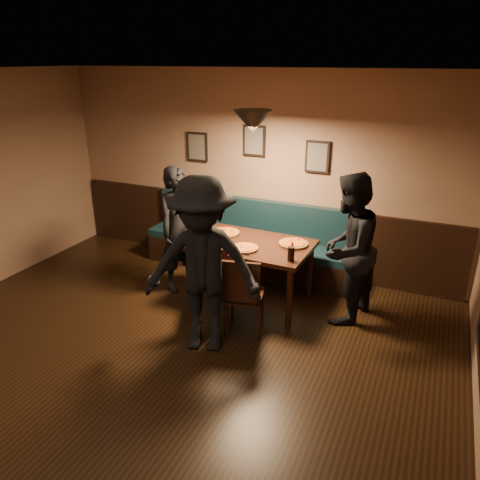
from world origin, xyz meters
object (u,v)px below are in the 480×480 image
at_px(dining_table, 251,272).
at_px(diner_front, 202,267).
at_px(booth_bench, 246,238).
at_px(tabasco_bottle, 292,246).
at_px(diner_right, 348,249).
at_px(diner_left, 180,230).
at_px(soda_glass, 291,254).
at_px(chair_near_right, 244,293).
at_px(chair_near_left, 210,281).

xyz_separation_m(dining_table, diner_front, (-0.06, -1.16, 0.55)).
height_order(booth_bench, diner_front, diner_front).
distance_m(booth_bench, diner_front, 2.02).
xyz_separation_m(dining_table, tabasco_bottle, (0.53, -0.03, 0.45)).
relative_size(booth_bench, diner_front, 1.59).
bearing_deg(diner_right, dining_table, -74.36).
xyz_separation_m(diner_front, tabasco_bottle, (0.59, 1.13, -0.10)).
height_order(diner_left, diner_front, diner_front).
xyz_separation_m(diner_right, soda_glass, (-0.56, -0.35, -0.02)).
bearing_deg(diner_front, chair_near_right, 45.36).
relative_size(diner_front, soda_glass, 11.31).
distance_m(dining_table, diner_right, 1.27).
bearing_deg(soda_glass, dining_table, 152.98).
height_order(chair_near_right, diner_front, diner_front).
bearing_deg(chair_near_right, soda_glass, 31.13).
bearing_deg(diner_right, booth_bench, -101.33).
bearing_deg(dining_table, diner_front, -91.31).
height_order(diner_left, diner_right, diner_right).
distance_m(diner_left, diner_front, 1.44).
bearing_deg(diner_front, tabasco_bottle, 47.52).
bearing_deg(dining_table, chair_near_left, -112.03).
bearing_deg(diner_right, diner_front, -31.83).
bearing_deg(tabasco_bottle, diner_front, -117.56).
bearing_deg(dining_table, tabasco_bottle, -1.61).
height_order(diner_left, soda_glass, diner_left).
relative_size(dining_table, chair_near_right, 1.56).
relative_size(booth_bench, dining_table, 2.05).
bearing_deg(diner_right, tabasco_bottle, -70.31).
height_order(chair_near_left, soda_glass, chair_near_left).
height_order(chair_near_left, tabasco_bottle, chair_near_left).
bearing_deg(tabasco_bottle, chair_near_left, -143.93).
bearing_deg(soda_glass, tabasco_bottle, 105.09).
bearing_deg(chair_near_left, soda_glass, -5.85).
height_order(diner_left, tabasco_bottle, diner_left).
bearing_deg(booth_bench, diner_left, -124.55).
relative_size(dining_table, chair_near_left, 1.50).
xyz_separation_m(booth_bench, chair_near_left, (0.14, -1.39, -0.01)).
xyz_separation_m(chair_near_left, soda_glass, (0.88, 0.30, 0.38)).
relative_size(chair_near_right, diner_right, 0.53).
bearing_deg(soda_glass, diner_front, -128.12).
bearing_deg(booth_bench, chair_near_right, -67.35).
relative_size(dining_table, soda_glass, 8.78).
height_order(chair_near_left, diner_front, diner_front).
height_order(diner_front, tabasco_bottle, diner_front).
height_order(diner_right, soda_glass, diner_right).
bearing_deg(chair_near_right, booth_bench, 99.94).
bearing_deg(diner_front, soda_glass, 36.97).
distance_m(chair_near_right, diner_right, 1.28).
distance_m(chair_near_right, diner_front, 0.71).
height_order(dining_table, soda_glass, soda_glass).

